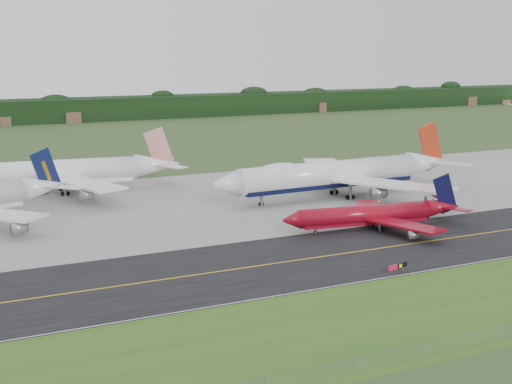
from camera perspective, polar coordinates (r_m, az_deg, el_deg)
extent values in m
plane|color=#344D24|center=(142.19, 7.27, -4.34)|extent=(600.00, 600.00, 0.00)
cube|color=#2E5D1B|center=(115.87, 16.80, -8.43)|extent=(400.00, 30.00, 0.01)
cube|color=black|center=(138.98, 8.17, -4.73)|extent=(400.00, 32.00, 0.02)
cube|color=gray|center=(185.74, -1.29, -0.51)|extent=(400.00, 78.00, 0.01)
cube|color=orange|center=(138.98, 8.17, -4.72)|extent=(400.00, 0.40, 0.00)
cube|color=silver|center=(127.00, 12.07, -6.42)|extent=(400.00, 0.25, 0.00)
cube|color=black|center=(398.00, -14.84, 6.37)|extent=(700.00, 24.00, 12.00)
cylinder|color=white|center=(185.39, 5.86, 1.45)|extent=(53.02, 9.09, 6.70)
cube|color=black|center=(185.77, 5.85, 0.79)|extent=(50.30, 7.30, 2.35)
cone|color=white|center=(170.73, -2.42, 0.64)|extent=(6.89, 6.99, 6.70)
cone|color=white|center=(205.68, 13.59, 2.31)|extent=(14.21, 7.33, 6.70)
ellipsoid|color=white|center=(177.30, 1.92, 1.65)|extent=(13.91, 6.31, 4.27)
cube|color=white|center=(179.24, 10.96, 0.57)|extent=(22.28, 30.87, 0.57)
cube|color=white|center=(202.84, 5.64, 1.98)|extent=(20.19, 31.24, 0.57)
cube|color=#B32F14|center=(205.53, 13.81, 3.58)|extent=(9.65, 0.97, 13.88)
cylinder|color=gray|center=(177.55, 9.78, -0.09)|extent=(3.78, 2.98, 2.81)
cylinder|color=gray|center=(200.37, 4.76, 1.35)|extent=(3.78, 2.98, 2.81)
cylinder|color=gray|center=(171.72, 14.03, -0.65)|extent=(3.78, 2.98, 2.81)
cylinder|color=gray|center=(214.36, 4.23, 2.01)|extent=(3.78, 2.98, 2.81)
cylinder|color=black|center=(176.23, 0.42, -0.96)|extent=(1.23, 0.60, 1.21)
cylinder|color=slate|center=(185.59, 7.56, 0.08)|extent=(0.98, 0.98, 4.48)
cylinder|color=black|center=(185.92, 7.54, -0.41)|extent=(1.23, 0.66, 1.21)
cylinder|color=slate|center=(191.49, 6.27, 0.47)|extent=(0.98, 0.98, 4.48)
cylinder|color=black|center=(191.81, 6.26, -0.01)|extent=(1.23, 0.66, 1.21)
cylinder|color=maroon|center=(155.09, 8.71, -1.79)|extent=(30.24, 8.27, 4.05)
cube|color=maroon|center=(155.40, 8.70, -2.26)|extent=(28.61, 7.06, 1.42)
cone|color=maroon|center=(148.55, 2.86, -2.26)|extent=(4.28, 4.55, 4.05)
cone|color=maroon|center=(164.14, 14.66, -1.19)|extent=(8.40, 5.14, 4.05)
cube|color=maroon|center=(150.45, 11.86, -2.59)|extent=(10.01, 17.54, 0.46)
cube|color=maroon|center=(164.77, 9.04, -1.27)|extent=(13.66, 16.93, 0.46)
cube|color=black|center=(163.82, 14.88, -0.13)|extent=(6.38, 1.23, 9.23)
cylinder|color=gray|center=(147.23, 12.50, -3.37)|extent=(2.43, 2.00, 1.70)
cylinder|color=gray|center=(168.37, 8.33, -1.36)|extent=(2.43, 2.00, 1.70)
cylinder|color=black|center=(151.21, 4.80, -3.19)|extent=(0.77, 0.43, 0.73)
cylinder|color=slate|center=(154.75, 9.85, -2.72)|extent=(0.64, 0.64, 2.09)
cylinder|color=black|center=(154.92, 9.84, -2.96)|extent=(0.77, 0.46, 0.73)
cylinder|color=slate|center=(158.60, 9.11, -2.35)|extent=(0.64, 0.64, 2.09)
cylinder|color=black|center=(158.76, 9.10, -2.59)|extent=(0.77, 0.46, 0.73)
cone|color=white|center=(178.90, -16.56, 0.42)|extent=(12.32, 8.71, 5.67)
cube|color=#0D163B|center=(178.53, -16.45, 1.62)|extent=(7.72, 2.78, 11.45)
cylinder|color=gray|center=(151.97, -18.41, -2.74)|extent=(3.66, 3.19, 2.38)
cylinder|color=white|center=(197.85, -16.24, 1.53)|extent=(46.73, 11.79, 6.43)
cube|color=white|center=(198.20, -16.20, 0.94)|extent=(44.24, 9.92, 2.25)
cone|color=white|center=(201.19, -7.90, 2.18)|extent=(12.88, 7.81, 6.43)
cube|color=white|center=(185.56, -13.50, 0.69)|extent=(16.26, 27.80, 0.58)
cube|color=white|center=(211.59, -14.22, 1.95)|extent=(21.04, 26.95, 0.58)
cube|color=#9D0E0B|center=(200.71, -7.73, 3.37)|extent=(8.87, 1.55, 12.78)
cylinder|color=gray|center=(179.65, -13.40, -0.22)|extent=(3.80, 3.09, 2.70)
cylinder|color=gray|center=(218.08, -14.45, 1.74)|extent=(3.80, 3.09, 2.70)
cylinder|color=slate|center=(195.26, -15.03, 0.29)|extent=(1.00, 1.00, 4.06)
cylinder|color=black|center=(195.54, -15.01, -0.13)|extent=(1.22, 0.71, 1.16)
cylinder|color=slate|center=(202.20, -15.18, 0.65)|extent=(1.00, 1.00, 4.06)
cylinder|color=black|center=(202.47, -15.16, 0.25)|extent=(1.22, 0.71, 1.16)
cylinder|color=slate|center=(126.28, 10.81, -6.32)|extent=(0.12, 0.12, 0.68)
cylinder|color=slate|center=(128.42, 11.67, -6.06)|extent=(0.12, 0.12, 0.68)
cube|color=maroon|center=(126.26, 10.91, -5.96)|extent=(2.13, 0.64, 0.88)
cube|color=black|center=(127.62, 11.46, -5.79)|extent=(0.99, 0.38, 0.88)
cube|color=black|center=(128.48, 11.80, -5.69)|extent=(1.18, 0.43, 0.88)
cylinder|color=yellow|center=(112.25, 1.30, -8.44)|extent=(0.16, 0.16, 0.50)
cylinder|color=yellow|center=(126.22, 12.38, -6.44)|extent=(0.16, 0.16, 0.50)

